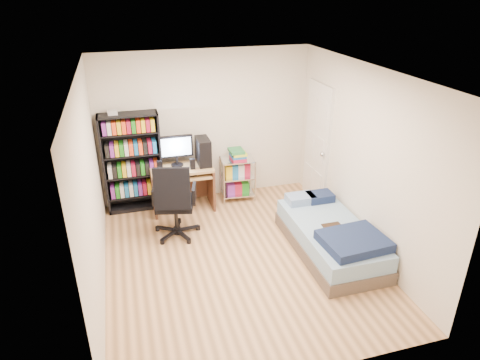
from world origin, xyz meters
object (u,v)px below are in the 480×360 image
object	(u,v)px
office_chair	(175,214)
bed	(331,237)
media_shelf	(133,162)
computer_desk	(187,169)

from	to	relation	value
office_chair	bed	size ratio (longest dim) A/B	0.63
media_shelf	bed	size ratio (longest dim) A/B	0.91
office_chair	media_shelf	bearing A→B (deg)	129.51
media_shelf	office_chair	world-z (taller)	media_shelf
office_chair	bed	bearing A→B (deg)	-12.90
office_chair	bed	world-z (taller)	office_chair
office_chair	bed	distance (m)	2.23
media_shelf	computer_desk	bearing A→B (deg)	-11.82
media_shelf	bed	distance (m)	3.28
media_shelf	bed	bearing A→B (deg)	-39.08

